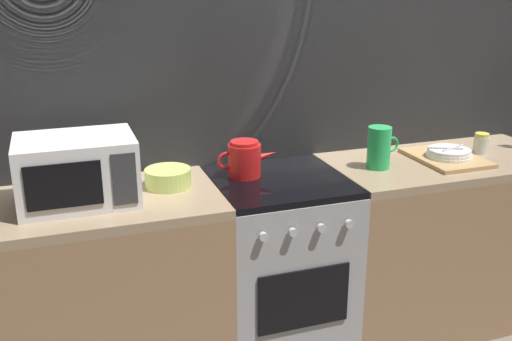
{
  "coord_description": "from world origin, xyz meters",
  "views": [
    {
      "loc": [
        -0.93,
        -2.34,
        1.78
      ],
      "look_at": [
        -0.11,
        0.0,
        0.95
      ],
      "focal_mm": 41.34,
      "sensor_mm": 36.0,
      "label": 1
    }
  ],
  "objects_px": {
    "pitcher": "(379,148)",
    "dish_pile": "(447,156)",
    "kettle": "(245,159)",
    "mixing_bowl": "(168,178)",
    "spice_jar": "(481,143)",
    "stove_unit": "(278,268)",
    "microwave": "(77,170)"
  },
  "relations": [
    {
      "from": "mixing_bowl",
      "to": "spice_jar",
      "type": "xyz_separation_m",
      "value": [
        1.62,
        -0.03,
        0.01
      ]
    },
    {
      "from": "dish_pile",
      "to": "spice_jar",
      "type": "relative_size",
      "value": 3.81
    },
    {
      "from": "stove_unit",
      "to": "spice_jar",
      "type": "xyz_separation_m",
      "value": [
        1.12,
        0.03,
        0.5
      ]
    },
    {
      "from": "pitcher",
      "to": "dish_pile",
      "type": "bearing_deg",
      "value": -1.47
    },
    {
      "from": "spice_jar",
      "to": "dish_pile",
      "type": "bearing_deg",
      "value": -168.11
    },
    {
      "from": "dish_pile",
      "to": "spice_jar",
      "type": "distance_m",
      "value": 0.25
    },
    {
      "from": "mixing_bowl",
      "to": "dish_pile",
      "type": "relative_size",
      "value": 0.5
    },
    {
      "from": "kettle",
      "to": "mixing_bowl",
      "type": "distance_m",
      "value": 0.36
    },
    {
      "from": "kettle",
      "to": "pitcher",
      "type": "xyz_separation_m",
      "value": [
        0.64,
        -0.09,
        0.02
      ]
    },
    {
      "from": "kettle",
      "to": "pitcher",
      "type": "relative_size",
      "value": 1.42
    },
    {
      "from": "stove_unit",
      "to": "pitcher",
      "type": "relative_size",
      "value": 4.5
    },
    {
      "from": "stove_unit",
      "to": "kettle",
      "type": "relative_size",
      "value": 3.16
    },
    {
      "from": "stove_unit",
      "to": "kettle",
      "type": "distance_m",
      "value": 0.56
    },
    {
      "from": "stove_unit",
      "to": "mixing_bowl",
      "type": "height_order",
      "value": "mixing_bowl"
    },
    {
      "from": "kettle",
      "to": "mixing_bowl",
      "type": "bearing_deg",
      "value": -176.56
    },
    {
      "from": "microwave",
      "to": "spice_jar",
      "type": "bearing_deg",
      "value": 0.89
    },
    {
      "from": "dish_pile",
      "to": "kettle",
      "type": "bearing_deg",
      "value": 174.23
    },
    {
      "from": "dish_pile",
      "to": "spice_jar",
      "type": "xyz_separation_m",
      "value": [
        0.24,
        0.05,
        0.03
      ]
    },
    {
      "from": "pitcher",
      "to": "spice_jar",
      "type": "bearing_deg",
      "value": 3.71
    },
    {
      "from": "pitcher",
      "to": "spice_jar",
      "type": "height_order",
      "value": "pitcher"
    },
    {
      "from": "stove_unit",
      "to": "microwave",
      "type": "bearing_deg",
      "value": -179.99
    },
    {
      "from": "microwave",
      "to": "stove_unit",
      "type": "bearing_deg",
      "value": 0.01
    },
    {
      "from": "pitcher",
      "to": "dish_pile",
      "type": "distance_m",
      "value": 0.39
    },
    {
      "from": "microwave",
      "to": "kettle",
      "type": "distance_m",
      "value": 0.74
    },
    {
      "from": "kettle",
      "to": "pitcher",
      "type": "height_order",
      "value": "pitcher"
    },
    {
      "from": "mixing_bowl",
      "to": "dish_pile",
      "type": "xyz_separation_m",
      "value": [
        1.38,
        -0.08,
        -0.02
      ]
    },
    {
      "from": "stove_unit",
      "to": "dish_pile",
      "type": "bearing_deg",
      "value": -1.27
    },
    {
      "from": "microwave",
      "to": "mixing_bowl",
      "type": "distance_m",
      "value": 0.39
    },
    {
      "from": "stove_unit",
      "to": "pitcher",
      "type": "bearing_deg",
      "value": -1.11
    },
    {
      "from": "mixing_bowl",
      "to": "pitcher",
      "type": "bearing_deg",
      "value": -4.14
    },
    {
      "from": "kettle",
      "to": "mixing_bowl",
      "type": "relative_size",
      "value": 1.42
    },
    {
      "from": "kettle",
      "to": "pitcher",
      "type": "bearing_deg",
      "value": -8.33
    }
  ]
}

